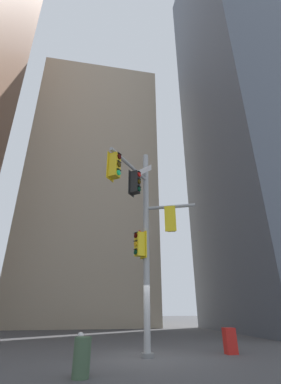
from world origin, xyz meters
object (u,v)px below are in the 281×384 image
at_px(signal_pole_assembly, 144,222).
at_px(newspaper_box, 230,341).
at_px(fire_hydrant, 80,344).
at_px(trash_bin, 82,357).

height_order(signal_pole_assembly, newspaper_box, signal_pole_assembly).
bearing_deg(fire_hydrant, signal_pole_assembly, -20.95).
xyz_separation_m(signal_pole_assembly, newspaper_box, (3.62, 0.68, -4.52)).
height_order(signal_pole_assembly, trash_bin, signal_pole_assembly).
bearing_deg(fire_hydrant, trash_bin, -87.64).
relative_size(signal_pole_assembly, fire_hydrant, 10.19).
height_order(fire_hydrant, newspaper_box, newspaper_box).
bearing_deg(newspaper_box, trash_bin, -152.90).
relative_size(fire_hydrant, trash_bin, 0.89).
bearing_deg(newspaper_box, fire_hydrant, 178.15).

